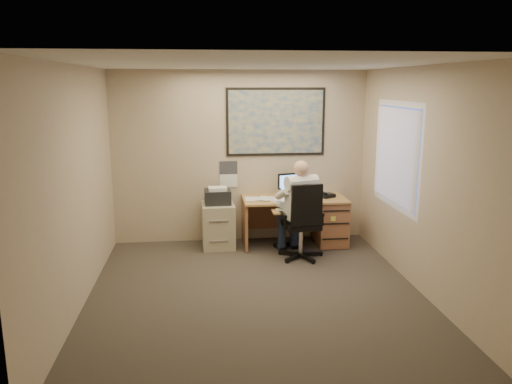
{
  "coord_description": "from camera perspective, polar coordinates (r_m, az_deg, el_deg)",
  "views": [
    {
      "loc": [
        -0.63,
        -5.54,
        2.49
      ],
      "look_at": [
        0.14,
        1.3,
        0.99
      ],
      "focal_mm": 35.0,
      "sensor_mm": 36.0,
      "label": 1
    }
  ],
  "objects": [
    {
      "name": "person",
      "position": [
        7.21,
        5.15,
        -2.02
      ],
      "size": [
        0.81,
        0.98,
        1.43
      ],
      "primitive_type": null,
      "rotation": [
        0.0,
        0.0,
        0.29
      ],
      "color": "white",
      "rests_on": "office_chair"
    },
    {
      "name": "world_map",
      "position": [
        7.89,
        2.28,
        8.01
      ],
      "size": [
        1.56,
        0.03,
        1.06
      ],
      "primitive_type": "cube",
      "color": "#1E4C93",
      "rests_on": "room_shell"
    },
    {
      "name": "room_shell",
      "position": [
        5.7,
        0.03,
        0.75
      ],
      "size": [
        4.0,
        4.5,
        2.7
      ],
      "color": "#37312B",
      "rests_on": "ground"
    },
    {
      "name": "office_chair",
      "position": [
        7.24,
        5.18,
        -5.11
      ],
      "size": [
        0.74,
        0.74,
        1.14
      ],
      "rotation": [
        0.0,
        0.0,
        0.1
      ],
      "color": "black",
      "rests_on": "ground"
    },
    {
      "name": "desk",
      "position": [
        7.92,
        6.74,
        -2.79
      ],
      "size": [
        1.6,
        0.97,
        1.11
      ],
      "color": "tan",
      "rests_on": "ground"
    },
    {
      "name": "filing_cabinet",
      "position": [
        7.74,
        -4.36,
        -3.35
      ],
      "size": [
        0.51,
        0.61,
        0.95
      ],
      "rotation": [
        0.0,
        0.0,
        0.04
      ],
      "color": "#B1AA8F",
      "rests_on": "ground"
    },
    {
      "name": "window_blinds",
      "position": [
        6.92,
        15.73,
        4.04
      ],
      "size": [
        0.06,
        1.4,
        1.3
      ],
      "primitive_type": null,
      "color": "white",
      "rests_on": "room_shell"
    },
    {
      "name": "wall_calendar",
      "position": [
        7.92,
        -3.16,
        2.03
      ],
      "size": [
        0.28,
        0.01,
        0.42
      ],
      "primitive_type": "cube",
      "color": "white",
      "rests_on": "room_shell"
    }
  ]
}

